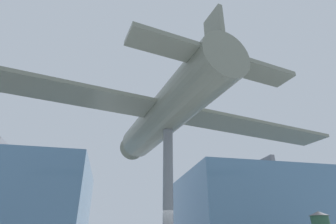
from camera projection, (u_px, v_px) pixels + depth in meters
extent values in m
cube|color=slate|center=(8.00, 209.00, 20.71)|extent=(11.89, 11.25, 7.09)
cube|color=slate|center=(20.00, 161.00, 22.38)|extent=(0.36, 10.68, 0.60)
cube|color=slate|center=(248.00, 213.00, 24.55)|extent=(11.89, 11.25, 7.09)
cube|color=slate|center=(243.00, 172.00, 26.22)|extent=(0.36, 10.68, 0.60)
cylinder|color=slate|center=(168.00, 196.00, 11.39)|extent=(0.46, 0.46, 6.18)
cylinder|color=slate|center=(168.00, 112.00, 13.16)|extent=(4.00, 10.31, 1.97)
cube|color=slate|center=(168.00, 112.00, 13.16)|extent=(20.89, 6.15, 0.18)
cube|color=slate|center=(217.00, 60.00, 9.56)|extent=(6.77, 2.35, 0.18)
cube|color=slate|center=(215.00, 35.00, 10.06)|extent=(0.40, 1.11, 2.21)
cone|color=slate|center=(134.00, 145.00, 17.87)|extent=(1.91, 1.62, 1.68)
sphere|color=black|center=(131.00, 149.00, 18.56)|extent=(0.44, 0.44, 0.44)
cone|color=#2D2D33|center=(318.00, 214.00, 11.40)|extent=(0.83, 0.83, 0.18)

